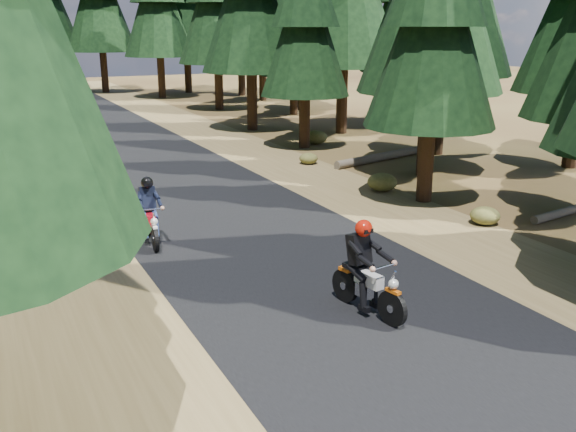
% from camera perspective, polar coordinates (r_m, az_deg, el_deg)
% --- Properties ---
extents(ground, '(120.00, 120.00, 0.00)m').
position_cam_1_polar(ground, '(13.15, 2.90, -6.27)').
color(ground, '#402916').
rests_on(ground, ground).
extents(road, '(6.00, 100.00, 0.01)m').
position_cam_1_polar(road, '(17.43, -5.08, -0.52)').
color(road, black).
rests_on(road, ground).
extents(shoulder_l, '(3.20, 100.00, 0.01)m').
position_cam_1_polar(shoulder_l, '(16.44, -20.21, -2.57)').
color(shoulder_l, brown).
rests_on(shoulder_l, ground).
extents(shoulder_r, '(3.20, 100.00, 0.01)m').
position_cam_1_polar(shoulder_r, '(19.48, 7.62, 1.21)').
color(shoulder_r, brown).
rests_on(shoulder_r, ground).
extents(log_near, '(6.08, 1.93, 0.32)m').
position_cam_1_polar(log_near, '(26.11, 9.18, 5.39)').
color(log_near, '#4C4233').
rests_on(log_near, ground).
extents(log_far, '(3.85, 0.87, 0.24)m').
position_cam_1_polar(log_far, '(19.91, 24.13, 0.57)').
color(log_far, '#4C4233').
rests_on(log_far, ground).
extents(understory_shrubs, '(15.86, 28.94, 0.67)m').
position_cam_1_polar(understory_shrubs, '(19.26, -6.33, 1.94)').
color(understory_shrubs, '#474C1E').
rests_on(understory_shrubs, ground).
extents(rider_lead, '(0.90, 2.03, 1.75)m').
position_cam_1_polar(rider_lead, '(11.82, 7.13, -5.99)').
color(rider_lead, beige).
rests_on(rider_lead, road).
extents(rider_follow, '(0.72, 1.88, 1.64)m').
position_cam_1_polar(rider_follow, '(15.80, -12.12, -0.57)').
color(rider_follow, maroon).
rests_on(rider_follow, road).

